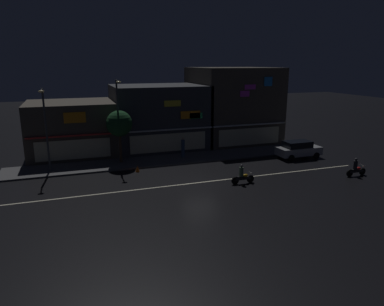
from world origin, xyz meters
name	(u,v)px	position (x,y,z in m)	size (l,w,h in m)	color
ground_plane	(200,183)	(0.00, 0.00, 0.00)	(140.00, 140.00, 0.00)	black
lane_divider_stripe	(200,182)	(0.00, 0.00, 0.01)	(28.54, 0.16, 0.01)	beige
sidewalk_far	(174,159)	(0.00, 7.04, 0.07)	(30.05, 3.75, 0.14)	#4C4C4F
storefront_left_block	(71,128)	(-9.01, 12.60, 2.64)	(8.23, 7.53, 5.29)	#4C443A
storefront_center_block	(232,105)	(9.01, 13.34, 4.24)	(8.97, 9.01, 8.48)	#4C443A
storefront_right_block	(159,117)	(0.00, 12.54, 3.35)	(9.66, 7.42, 6.71)	#383A3F
streetlamp_west	(45,123)	(-11.02, 6.63, 4.21)	(0.44, 1.64, 6.88)	#47494C
streetlamp_mid	(118,115)	(-5.00, 7.46, 4.51)	(0.44, 1.64, 7.45)	#47494C
pedestrian_on_sidewalk	(183,148)	(0.97, 7.29, 1.04)	(0.33, 0.33, 1.92)	#334766
street_tree	(119,124)	(-4.97, 7.39, 3.70)	(2.33, 2.33, 4.75)	#473323
parked_car_near_kerb	(298,149)	(11.60, 3.81, 0.87)	(4.30, 1.98, 1.67)	#9EA0A5
motorcycle_lead	(356,168)	(12.57, -2.63, 0.63)	(1.90, 0.60, 1.52)	black
motorcycle_following	(242,176)	(2.95, -1.28, 0.63)	(1.90, 0.60, 1.52)	black
traffic_cone	(138,169)	(-4.03, 4.37, 0.28)	(0.36, 0.36, 0.55)	orange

